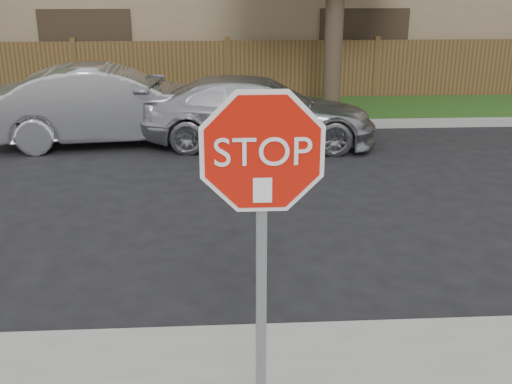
{
  "coord_description": "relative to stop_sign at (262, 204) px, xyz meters",
  "views": [
    {
      "loc": [
        -0.21,
        -4.76,
        3.06
      ],
      "look_at": [
        0.02,
        -0.9,
        1.7
      ],
      "focal_mm": 42.0,
      "sensor_mm": 36.0,
      "label": 1
    }
  ],
  "objects": [
    {
      "name": "stop_sign",
      "position": [
        0.0,
        0.0,
        0.0
      ],
      "size": [
        1.01,
        0.13,
        2.55
      ],
      "color": "gray",
      "rests_on": "sidewalk_near"
    },
    {
      "name": "grass_strip",
      "position": [
        -0.02,
        11.28,
        -1.77
      ],
      "size": [
        70.0,
        3.0,
        0.12
      ],
      "primitive_type": "cube",
      "color": "#1E4714",
      "rests_on": "ground"
    },
    {
      "name": "sedan_left",
      "position": [
        -2.37,
        8.59,
        -1.06
      ],
      "size": [
        4.81,
        2.16,
        1.53
      ],
      "primitive_type": "imported",
      "rotation": [
        0.0,
        0.0,
        1.69
      ],
      "color": "#AFB0B4",
      "rests_on": "ground"
    },
    {
      "name": "fence",
      "position": [
        -0.02,
        12.88,
        -1.03
      ],
      "size": [
        70.0,
        0.12,
        1.6
      ],
      "primitive_type": "cube",
      "color": "#4C2E1B",
      "rests_on": "ground"
    },
    {
      "name": "far_curb",
      "position": [
        -0.02,
        9.63,
        -1.75
      ],
      "size": [
        70.0,
        0.3,
        0.15
      ],
      "primitive_type": "cube",
      "color": "gray",
      "rests_on": "ground"
    },
    {
      "name": "sedan_right",
      "position": [
        0.51,
        8.25,
        -1.17
      ],
      "size": [
        4.71,
        2.27,
        1.32
      ],
      "primitive_type": "imported",
      "rotation": [
        0.0,
        0.0,
        1.48
      ],
      "color": "#A5A6AC",
      "rests_on": "ground"
    },
    {
      "name": "ground",
      "position": [
        -0.02,
        1.48,
        -1.83
      ],
      "size": [
        90.0,
        90.0,
        0.0
      ],
      "primitive_type": "plane",
      "color": "black",
      "rests_on": "ground"
    }
  ]
}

